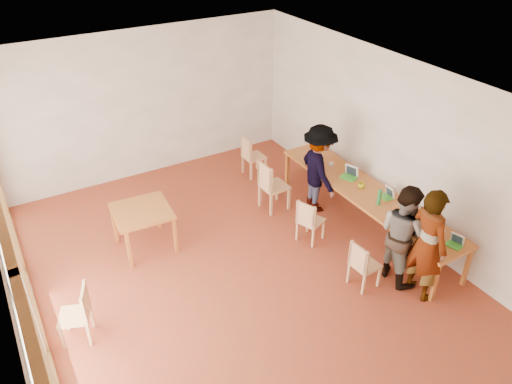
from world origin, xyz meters
TOP-DOWN VIEW (x-y plane):
  - ground at (0.00, 0.00)m, footprint 8.00×8.00m
  - wall_back at (0.00, 4.00)m, footprint 6.00×0.10m
  - wall_right at (3.00, 0.00)m, footprint 0.10×8.00m
  - window_wall at (-2.96, 0.00)m, footprint 0.10×8.00m
  - ceiling at (0.00, 0.00)m, footprint 6.00×8.00m
  - communal_table at (2.50, 0.12)m, footprint 0.80×4.00m
  - side_table at (-1.03, 1.53)m, footprint 0.90×0.90m
  - chair_near at (1.44, -1.04)m, footprint 0.40×0.40m
  - chair_mid at (1.41, 0.28)m, footprint 0.49×0.49m
  - chair_far at (1.37, 1.46)m, footprint 0.47×0.47m
  - chair_empty at (1.69, 2.76)m, footprint 0.41×0.41m
  - chair_spare at (-2.41, 0.05)m, footprint 0.50×0.50m
  - person_near at (2.12, -1.58)m, footprint 0.44×0.66m
  - person_mid at (2.09, -1.14)m, footprint 0.68×0.84m
  - person_far at (2.15, 1.04)m, footprint 0.82×1.19m
  - laptop_near at (2.63, -1.67)m, footprint 0.23×0.25m
  - laptop_mid at (2.68, -0.19)m, footprint 0.20×0.23m
  - laptop_far at (2.57, 0.66)m, footprint 0.31×0.33m
  - yellow_mug at (2.50, 0.27)m, footprint 0.11×0.11m
  - green_bottle at (2.39, -0.28)m, footprint 0.07×0.07m
  - clear_glass at (2.66, -1.39)m, footprint 0.07×0.07m
  - condiment_cup at (2.54, 1.18)m, footprint 0.08×0.08m
  - pink_phone at (2.55, 1.74)m, footprint 0.05×0.10m
  - black_pouch at (2.26, -1.07)m, footprint 0.16×0.26m

SIDE VIEW (x-z plane):
  - ground at x=0.00m, z-range 0.00..0.00m
  - chair_near at x=1.44m, z-range 0.28..0.70m
  - chair_mid at x=1.41m, z-range 0.28..0.71m
  - chair_spare at x=-2.41m, z-range 0.29..0.74m
  - chair_empty at x=1.69m, z-range 0.30..0.76m
  - chair_far at x=1.37m, z-range 0.34..0.86m
  - side_table at x=-1.03m, z-range 0.29..1.04m
  - communal_table at x=2.50m, z-range 0.33..1.08m
  - pink_phone at x=2.55m, z-range 0.75..0.76m
  - condiment_cup at x=2.54m, z-range 0.75..0.81m
  - yellow_mug at x=2.50m, z-range 0.75..0.84m
  - clear_glass at x=2.66m, z-range 0.75..0.84m
  - black_pouch at x=2.26m, z-range 0.75..0.84m
  - laptop_near at x=2.63m, z-range 0.71..0.89m
  - laptop_mid at x=2.68m, z-range 0.71..0.89m
  - laptop_far at x=2.57m, z-range 0.70..0.93m
  - person_mid at x=2.09m, z-range 0.00..1.63m
  - person_far at x=2.15m, z-range 0.00..1.69m
  - green_bottle at x=2.39m, z-range 0.75..1.03m
  - person_near at x=2.12m, z-range 0.00..1.80m
  - wall_back at x=0.00m, z-range 0.00..3.00m
  - wall_right at x=3.00m, z-range 0.00..3.00m
  - window_wall at x=-2.96m, z-range 0.00..3.00m
  - ceiling at x=0.00m, z-range 3.00..3.04m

